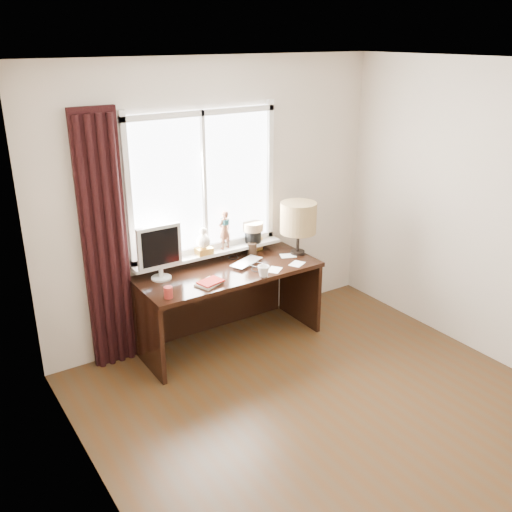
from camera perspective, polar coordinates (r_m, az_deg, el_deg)
floor at (r=4.53m, az=9.66°, el=-16.72°), size 3.50×4.00×0.00m
ceiling at (r=3.58m, az=12.35°, el=18.18°), size 3.50×4.00×0.00m
wall_back at (r=5.39m, az=-3.95°, el=5.52°), size 3.50×0.00×2.60m
wall_left at (r=3.03m, az=-14.20°, el=-8.41°), size 0.00×4.00×2.60m
laptop at (r=5.35m, az=-0.97°, el=-0.67°), size 0.41×0.34×0.03m
mug at (r=5.06m, az=0.75°, el=-1.49°), size 0.14×0.14×0.11m
red_cup at (r=4.72m, az=-8.77°, el=-3.61°), size 0.07×0.07×0.10m
window at (r=5.29m, az=-4.90°, el=5.30°), size 1.52×0.20×1.40m
curtain at (r=4.94m, az=-14.84°, el=1.05°), size 0.38×0.09×2.25m
desk at (r=5.40m, az=-3.23°, el=-3.44°), size 1.70×0.70×0.75m
monitor at (r=5.00m, az=-9.62°, el=0.68°), size 0.40×0.18×0.49m
notebook_stack at (r=4.93m, az=-4.66°, el=-2.66°), size 0.27×0.24×0.03m
brush_holder at (r=5.55m, az=-0.40°, el=0.70°), size 0.09×0.09×0.25m
icon_frame at (r=5.66m, az=0.25°, el=1.18°), size 0.10×0.03×0.13m
table_lamp at (r=5.49m, az=4.27°, el=3.77°), size 0.35×0.35×0.52m
loose_papers at (r=5.38m, az=3.08°, el=-0.70°), size 0.50×0.39×0.00m
desk_cables at (r=5.34m, az=-0.95°, el=-0.81°), size 0.18×0.52×0.01m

